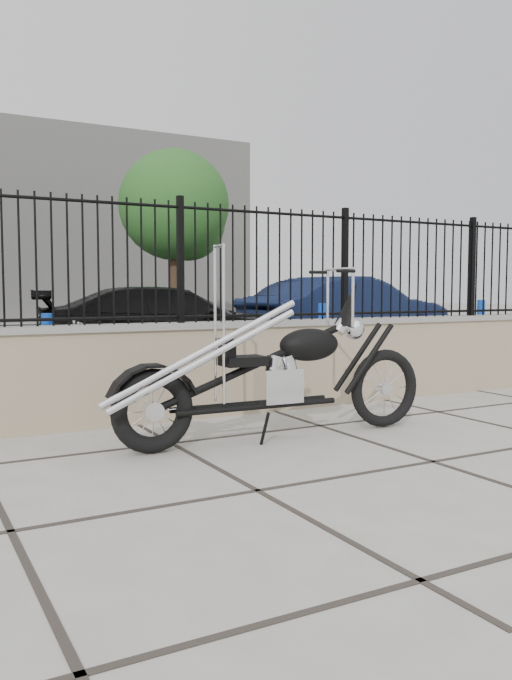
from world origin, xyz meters
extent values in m
plane|color=#99968E|center=(0.00, 0.00, 0.00)|extent=(90.00, 90.00, 0.00)
plane|color=black|center=(0.00, 12.50, 0.00)|extent=(30.00, 30.00, 0.00)
cube|color=gray|center=(0.00, 2.50, 0.48)|extent=(14.00, 0.36, 0.96)
cube|color=black|center=(0.00, 2.50, 1.56)|extent=(14.00, 0.08, 1.20)
imported|color=black|center=(0.74, 7.18, 0.67)|extent=(4.92, 2.78, 1.35)
imported|color=#0F1A39|center=(4.83, 7.63, 0.78)|extent=(4.88, 2.17, 1.56)
cylinder|color=blue|center=(-1.98, 4.16, 0.51)|extent=(0.16, 0.16, 1.02)
cylinder|color=#0E2CDA|center=(1.83, 4.14, 0.55)|extent=(0.16, 0.16, 1.10)
cylinder|color=#0C63B4|center=(5.48, 4.61, 0.56)|extent=(0.18, 0.18, 1.12)
cylinder|color=#382619|center=(4.46, 16.43, 1.65)|extent=(0.33, 0.33, 3.30)
sphere|color=#336525|center=(4.46, 16.43, 4.18)|extent=(3.52, 3.52, 3.52)
camera|label=1|loc=(-3.50, -3.64, 1.28)|focal=35.00mm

